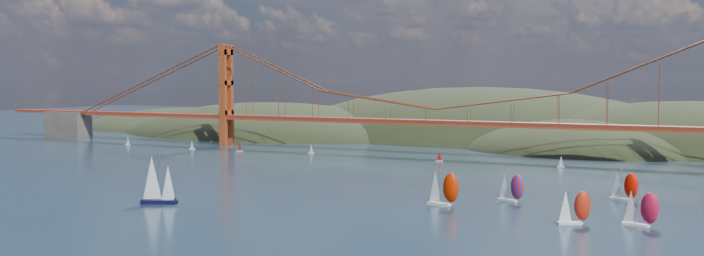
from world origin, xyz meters
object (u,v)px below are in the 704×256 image
(racer_1, at_px, (574,207))
(sloop_navy, at_px, (157,180))
(racer_3, at_px, (623,186))
(racer_2, at_px, (640,208))
(racer_0, at_px, (443,188))
(racer_rwb, at_px, (510,187))

(racer_1, bearing_deg, sloop_navy, 163.76)
(racer_3, bearing_deg, racer_2, -61.98)
(racer_2, relative_size, racer_3, 1.03)
(racer_0, height_order, racer_2, racer_0)
(racer_2, xyz_separation_m, racer_rwb, (-35.87, 21.00, -0.19))
(racer_0, xyz_separation_m, racer_1, (37.19, -10.93, -0.64))
(racer_2, height_order, racer_rwb, racer_2)
(sloop_navy, height_order, racer_1, sloop_navy)
(racer_1, distance_m, racer_rwb, 32.80)
(racer_rwb, bearing_deg, racer_3, 46.08)
(racer_0, height_order, racer_3, racer_0)
(racer_0, xyz_separation_m, racer_rwb, (16.29, 14.34, -0.66))
(sloop_navy, relative_size, racer_1, 1.63)
(racer_rwb, bearing_deg, racer_0, -120.70)
(racer_2, bearing_deg, racer_3, 110.99)
(sloop_navy, bearing_deg, racer_3, 4.96)
(racer_1, xyz_separation_m, racer_2, (14.97, 4.27, 0.17))
(racer_2, relative_size, racer_rwb, 1.04)
(racer_0, height_order, racer_1, racer_0)
(racer_1, relative_size, racer_2, 0.96)
(racer_1, xyz_separation_m, racer_rwb, (-20.90, 25.27, -0.02))
(racer_3, bearing_deg, racer_0, -127.57)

